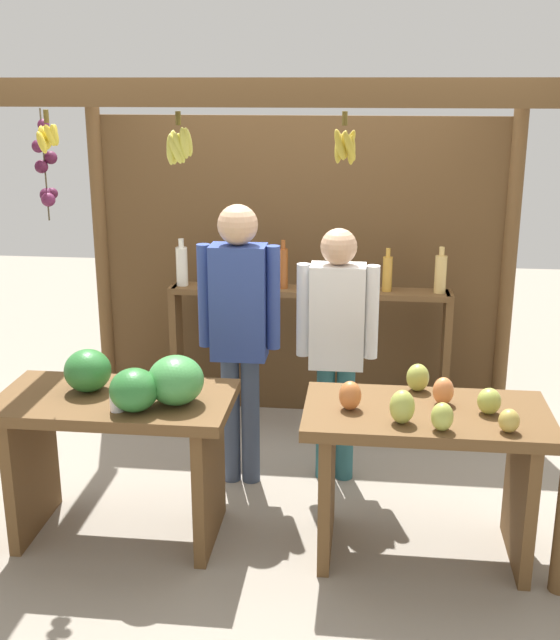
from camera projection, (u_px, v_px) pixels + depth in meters
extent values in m
plane|color=gray|center=(284.00, 474.00, 4.99)|extent=(12.00, 12.00, 0.00)
cylinder|color=brown|center=(101.00, 249.00, 5.78)|extent=(0.10, 0.10, 2.37)
cylinder|color=brown|center=(509.00, 259.00, 5.47)|extent=(0.10, 0.10, 2.37)
cube|color=brown|center=(258.00, 92.00, 3.34)|extent=(3.00, 0.12, 0.12)
cube|color=brown|center=(29.00, 89.00, 4.47)|extent=(0.12, 2.16, 0.12)
cube|color=brown|center=(559.00, 90.00, 4.16)|extent=(0.12, 2.16, 0.12)
cube|color=#52381E|center=(300.00, 270.00, 5.68)|extent=(2.90, 0.04, 2.14)
cylinder|color=brown|center=(46.00, 116.00, 3.66)|extent=(0.02, 0.02, 0.06)
ellipsoid|color=yellow|center=(54.00, 135.00, 3.68)|extent=(0.04, 0.07, 0.11)
ellipsoid|color=yellow|center=(54.00, 135.00, 3.71)|extent=(0.07, 0.06, 0.12)
ellipsoid|color=yellow|center=(50.00, 139.00, 3.72)|extent=(0.07, 0.04, 0.11)
ellipsoid|color=yellow|center=(43.00, 137.00, 3.71)|extent=(0.05, 0.06, 0.12)
ellipsoid|color=yellow|center=(42.00, 137.00, 3.68)|extent=(0.05, 0.06, 0.12)
ellipsoid|color=yellow|center=(42.00, 143.00, 3.66)|extent=(0.07, 0.05, 0.12)
ellipsoid|color=yellow|center=(50.00, 135.00, 3.67)|extent=(0.06, 0.06, 0.12)
cylinder|color=brown|center=(178.00, 118.00, 3.47)|extent=(0.02, 0.02, 0.06)
ellipsoid|color=#D1CC4C|center=(188.00, 142.00, 3.49)|extent=(0.04, 0.09, 0.14)
ellipsoid|color=#D1CC4C|center=(184.00, 145.00, 3.52)|extent=(0.06, 0.07, 0.15)
ellipsoid|color=#D1CC4C|center=(183.00, 144.00, 3.54)|extent=(0.06, 0.04, 0.14)
ellipsoid|color=#D1CC4C|center=(176.00, 149.00, 3.54)|extent=(0.06, 0.05, 0.15)
ellipsoid|color=#D1CC4C|center=(171.00, 145.00, 3.52)|extent=(0.05, 0.09, 0.15)
ellipsoid|color=#D1CC4C|center=(171.00, 149.00, 3.51)|extent=(0.05, 0.07, 0.15)
ellipsoid|color=#D1CC4C|center=(175.00, 149.00, 3.49)|extent=(0.09, 0.06, 0.15)
ellipsoid|color=#D1CC4C|center=(179.00, 148.00, 3.49)|extent=(0.07, 0.04, 0.15)
ellipsoid|color=#D1CC4C|center=(184.00, 143.00, 3.48)|extent=(0.05, 0.05, 0.15)
cylinder|color=brown|center=(345.00, 118.00, 3.46)|extent=(0.02, 0.02, 0.06)
ellipsoid|color=gold|center=(351.00, 150.00, 3.50)|extent=(0.04, 0.08, 0.14)
ellipsoid|color=gold|center=(349.00, 145.00, 3.52)|extent=(0.08, 0.06, 0.15)
ellipsoid|color=gold|center=(341.00, 146.00, 3.52)|extent=(0.07, 0.06, 0.15)
ellipsoid|color=gold|center=(339.00, 148.00, 3.50)|extent=(0.04, 0.09, 0.14)
ellipsoid|color=gold|center=(340.00, 145.00, 3.47)|extent=(0.07, 0.06, 0.15)
ellipsoid|color=gold|center=(349.00, 146.00, 3.46)|extent=(0.08, 0.07, 0.15)
cylinder|color=#4C422D|center=(45.00, 165.00, 3.94)|extent=(0.01, 0.01, 0.55)
sphere|color=#511938|center=(43.00, 125.00, 3.89)|extent=(0.06, 0.06, 0.06)
sphere|color=#47142D|center=(46.00, 138.00, 3.89)|extent=(0.07, 0.07, 0.07)
sphere|color=#511938|center=(38.00, 146.00, 3.90)|extent=(0.06, 0.06, 0.06)
sphere|color=#47142D|center=(51.00, 158.00, 3.95)|extent=(0.07, 0.07, 0.07)
sphere|color=#47142D|center=(41.00, 167.00, 3.94)|extent=(0.07, 0.07, 0.07)
sphere|color=#511938|center=(47.00, 195.00, 3.99)|extent=(0.07, 0.07, 0.07)
sphere|color=#47142D|center=(52.00, 193.00, 3.99)|extent=(0.06, 0.06, 0.06)
sphere|color=#601E42|center=(48.00, 200.00, 3.97)|extent=(0.07, 0.07, 0.07)
cube|color=brown|center=(115.00, 402.00, 4.11)|extent=(1.22, 0.64, 0.06)
cube|color=brown|center=(32.00, 466.00, 4.28)|extent=(0.06, 0.58, 0.74)
cube|color=brown|center=(209.00, 476.00, 4.18)|extent=(0.06, 0.58, 0.74)
ellipsoid|color=#429347|center=(176.00, 380.00, 3.98)|extent=(0.30, 0.30, 0.25)
ellipsoid|color=#2D7533|center=(88.00, 371.00, 4.15)|extent=(0.34, 0.34, 0.22)
ellipsoid|color=#2D7533|center=(134.00, 390.00, 3.90)|extent=(0.31, 0.31, 0.22)
cylinder|color=white|center=(117.00, 402.00, 3.91)|extent=(0.07, 0.07, 0.09)
cube|color=brown|center=(427.00, 416.00, 3.94)|extent=(1.22, 0.64, 0.06)
cube|color=brown|center=(327.00, 483.00, 4.11)|extent=(0.06, 0.58, 0.74)
cube|color=brown|center=(520.00, 493.00, 4.01)|extent=(0.06, 0.58, 0.74)
ellipsoid|color=#B79E47|center=(509.00, 421.00, 3.67)|extent=(0.14, 0.14, 0.11)
ellipsoid|color=#A8B24C|center=(402.00, 407.00, 3.76)|extent=(0.15, 0.15, 0.17)
ellipsoid|color=#CC7038|center=(350.00, 395.00, 3.92)|extent=(0.15, 0.15, 0.15)
ellipsoid|color=#A8B24C|center=(442.00, 417.00, 3.69)|extent=(0.14, 0.14, 0.14)
ellipsoid|color=#A8B24C|center=(418.00, 377.00, 4.16)|extent=(0.14, 0.14, 0.15)
ellipsoid|color=#A8B24C|center=(489.00, 401.00, 3.87)|extent=(0.16, 0.16, 0.13)
ellipsoid|color=#E07F47|center=(443.00, 391.00, 3.99)|extent=(0.13, 0.13, 0.14)
cube|color=brown|center=(177.00, 353.00, 5.67)|extent=(0.05, 0.20, 1.00)
cube|color=brown|center=(445.00, 363.00, 5.47)|extent=(0.05, 0.20, 1.00)
cube|color=brown|center=(309.00, 292.00, 5.43)|extent=(1.88, 0.22, 0.04)
cylinder|color=silver|center=(182.00, 266.00, 5.48)|extent=(0.08, 0.08, 0.27)
cylinder|color=silver|center=(181.00, 243.00, 5.43)|extent=(0.04, 0.04, 0.06)
cylinder|color=silver|center=(233.00, 270.00, 5.45)|extent=(0.08, 0.08, 0.23)
cylinder|color=silver|center=(232.00, 249.00, 5.40)|extent=(0.03, 0.03, 0.06)
cylinder|color=#994C1E|center=(283.00, 269.00, 5.40)|extent=(0.06, 0.06, 0.27)
cylinder|color=#994C1E|center=(283.00, 245.00, 5.35)|extent=(0.03, 0.03, 0.06)
cylinder|color=#338C4C|center=(337.00, 272.00, 5.37)|extent=(0.06, 0.06, 0.25)
cylinder|color=#338C4C|center=(337.00, 249.00, 5.32)|extent=(0.03, 0.03, 0.06)
cylinder|color=gold|center=(387.00, 274.00, 5.33)|extent=(0.07, 0.07, 0.23)
cylinder|color=gold|center=(388.00, 253.00, 5.29)|extent=(0.03, 0.03, 0.06)
cylinder|color=#D8B266|center=(440.00, 274.00, 5.29)|extent=(0.08, 0.08, 0.25)
cylinder|color=#D8B266|center=(442.00, 251.00, 5.25)|extent=(0.04, 0.04, 0.06)
cylinder|color=#3A465E|center=(231.00, 419.00, 4.81)|extent=(0.11, 0.11, 0.80)
cylinder|color=#3A465E|center=(251.00, 420.00, 4.79)|extent=(0.11, 0.11, 0.80)
cube|color=#2D428C|center=(239.00, 302.00, 4.59)|extent=(0.32, 0.19, 0.67)
cylinder|color=#2D428C|center=(205.00, 296.00, 4.60)|extent=(0.08, 0.08, 0.61)
cylinder|color=#2D428C|center=(273.00, 298.00, 4.56)|extent=(0.08, 0.08, 0.61)
sphere|color=tan|center=(238.00, 225.00, 4.46)|extent=(0.23, 0.23, 0.23)
cylinder|color=#285D63|center=(325.00, 422.00, 4.85)|extent=(0.11, 0.11, 0.73)
cylinder|color=#285D63|center=(345.00, 423.00, 4.84)|extent=(0.11, 0.11, 0.73)
cube|color=white|center=(337.00, 316.00, 4.65)|extent=(0.32, 0.19, 0.62)
cylinder|color=white|center=(303.00, 310.00, 4.67)|extent=(0.08, 0.08, 0.56)
cylinder|color=white|center=(372.00, 312.00, 4.62)|extent=(0.08, 0.08, 0.56)
sphere|color=tan|center=(339.00, 247.00, 4.53)|extent=(0.21, 0.21, 0.21)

